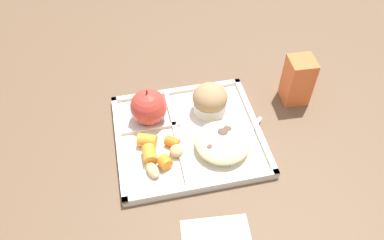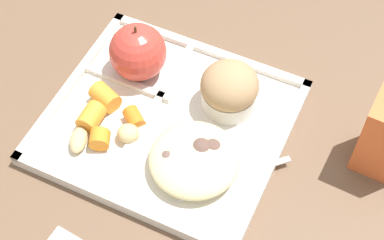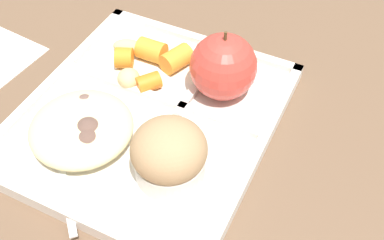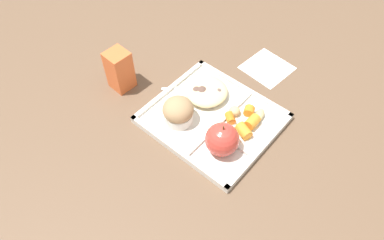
{
  "view_description": "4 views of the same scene",
  "coord_description": "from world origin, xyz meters",
  "px_view_note": "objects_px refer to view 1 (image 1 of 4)",
  "views": [
    {
      "loc": [
        -0.1,
        -0.5,
        0.64
      ],
      "look_at": [
        0.01,
        0.0,
        0.05
      ],
      "focal_mm": 35.54,
      "sensor_mm": 36.0,
      "label": 1
    },
    {
      "loc": [
        0.22,
        -0.4,
        0.67
      ],
      "look_at": [
        0.03,
        0.0,
        0.03
      ],
      "focal_mm": 57.22,
      "sensor_mm": 36.0,
      "label": 2
    },
    {
      "loc": [
        0.3,
        0.2,
        0.41
      ],
      "look_at": [
        0.02,
        0.06,
        0.05
      ],
      "focal_mm": 43.67,
      "sensor_mm": 36.0,
      "label": 3
    },
    {
      "loc": [
        -0.32,
        0.45,
        0.71
      ],
      "look_at": [
        0.01,
        0.07,
        0.06
      ],
      "focal_mm": 32.92,
      "sensor_mm": 36.0,
      "label": 4
    }
  ],
  "objects_px": {
    "lunch_tray": "(188,136)",
    "plastic_fork": "(241,145)",
    "green_apple": "(149,107)",
    "bran_muffin": "(210,100)",
    "milk_carton": "(298,80)"
  },
  "relations": [
    {
      "from": "lunch_tray",
      "to": "plastic_fork",
      "type": "xyz_separation_m",
      "value": [
        0.1,
        -0.05,
        0.01
      ]
    },
    {
      "from": "lunch_tray",
      "to": "green_apple",
      "type": "height_order",
      "value": "green_apple"
    },
    {
      "from": "bran_muffin",
      "to": "milk_carton",
      "type": "relative_size",
      "value": 0.67
    },
    {
      "from": "green_apple",
      "to": "milk_carton",
      "type": "relative_size",
      "value": 0.78
    },
    {
      "from": "green_apple",
      "to": "plastic_fork",
      "type": "bearing_deg",
      "value": -32.47
    },
    {
      "from": "plastic_fork",
      "to": "milk_carton",
      "type": "xyz_separation_m",
      "value": [
        0.16,
        0.12,
        0.05
      ]
    },
    {
      "from": "lunch_tray",
      "to": "milk_carton",
      "type": "bearing_deg",
      "value": 13.69
    },
    {
      "from": "green_apple",
      "to": "milk_carton",
      "type": "bearing_deg",
      "value": 0.81
    },
    {
      "from": "green_apple",
      "to": "milk_carton",
      "type": "xyz_separation_m",
      "value": [
        0.34,
        0.0,
        0.01
      ]
    },
    {
      "from": "lunch_tray",
      "to": "bran_muffin",
      "type": "distance_m",
      "value": 0.09
    },
    {
      "from": "lunch_tray",
      "to": "milk_carton",
      "type": "relative_size",
      "value": 2.67
    },
    {
      "from": "lunch_tray",
      "to": "bran_muffin",
      "type": "bearing_deg",
      "value": 44.05
    },
    {
      "from": "bran_muffin",
      "to": "milk_carton",
      "type": "bearing_deg",
      "value": 1.35
    },
    {
      "from": "bran_muffin",
      "to": "milk_carton",
      "type": "height_order",
      "value": "milk_carton"
    },
    {
      "from": "green_apple",
      "to": "plastic_fork",
      "type": "xyz_separation_m",
      "value": [
        0.17,
        -0.11,
        -0.04
      ]
    }
  ]
}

